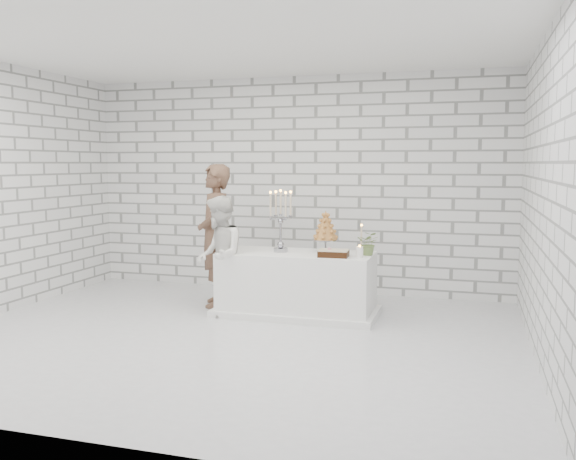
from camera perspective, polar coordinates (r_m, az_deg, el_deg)
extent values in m
cube|color=silver|center=(6.48, -5.66, -9.93)|extent=(6.00, 5.00, 0.01)
cube|color=white|center=(6.33, -5.96, 17.13)|extent=(6.00, 5.00, 0.01)
cube|color=white|center=(8.59, 0.58, 4.25)|extent=(6.00, 0.01, 3.00)
cube|color=white|center=(4.04, -19.47, 1.60)|extent=(6.00, 0.01, 3.00)
cube|color=white|center=(5.79, 22.84, 2.78)|extent=(0.01, 5.00, 3.00)
cube|color=white|center=(7.28, 0.81, -5.04)|extent=(1.80, 0.80, 0.75)
imported|color=brown|center=(7.73, -6.86, -0.51)|extent=(0.66, 0.77, 1.79)
imported|color=white|center=(7.25, -6.43, -2.43)|extent=(0.76, 0.84, 1.42)
cube|color=black|center=(6.91, 4.28, -2.18)|extent=(0.34, 0.25, 0.08)
cylinder|color=white|center=(6.89, 6.71, -2.06)|extent=(0.09, 0.09, 0.12)
cylinder|color=beige|center=(7.20, 6.88, -0.90)|extent=(0.07, 0.07, 0.32)
imported|color=#4C6331|center=(7.05, 7.56, -1.25)|extent=(0.27, 0.24, 0.27)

